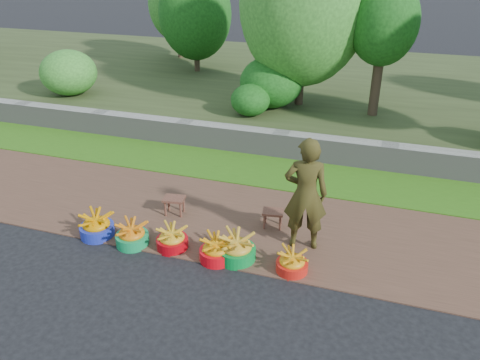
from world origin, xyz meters
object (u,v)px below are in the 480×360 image
(basin_d, at_px, (216,250))
(basin_f, at_px, (292,263))
(basin_a, at_px, (97,226))
(stool_left, at_px, (174,201))
(stool_right, at_px, (273,214))
(vendor_woman, at_px, (306,194))
(basin_b, at_px, (132,235))
(basin_c, at_px, (172,239))
(basin_e, at_px, (237,249))

(basin_d, bearing_deg, basin_f, 3.20)
(basin_a, bearing_deg, stool_left, 47.62)
(stool_right, bearing_deg, vendor_woman, -33.12)
(basin_b, relative_size, basin_f, 1.11)
(basin_d, xyz_separation_m, vendor_woman, (1.12, 0.73, 0.73))
(basin_b, height_order, stool_left, basin_b)
(stool_left, relative_size, vendor_woman, 0.22)
(stool_left, height_order, stool_right, stool_left)
(stool_left, xyz_separation_m, vendor_woman, (2.23, -0.24, 0.63))
(basin_f, bearing_deg, vendor_woman, 88.59)
(basin_f, height_order, stool_right, basin_f)
(basin_c, height_order, vendor_woman, vendor_woman)
(basin_c, distance_m, stool_left, 0.99)
(basin_b, height_order, basin_c, basin_b)
(basin_d, height_order, stool_left, basin_d)
(basin_b, height_order, basin_d, basin_b)
(basin_b, height_order, stool_right, basin_b)
(basin_a, relative_size, stool_left, 1.39)
(basin_c, bearing_deg, basin_d, -5.10)
(basin_e, relative_size, vendor_woman, 0.32)
(basin_b, distance_m, stool_left, 1.04)
(basin_b, xyz_separation_m, vendor_woman, (2.47, 0.76, 0.72))
(basin_b, bearing_deg, stool_left, 76.85)
(basin_a, xyz_separation_m, vendor_woman, (3.11, 0.72, 0.71))
(basin_c, relative_size, stool_left, 1.25)
(stool_left, bearing_deg, vendor_woman, -6.25)
(vendor_woman, bearing_deg, basin_e, 26.11)
(basin_d, bearing_deg, vendor_woman, 33.05)
(basin_a, distance_m, basin_d, 2.00)
(basin_a, bearing_deg, basin_f, 1.00)
(basin_a, distance_m, vendor_woman, 3.27)
(stool_left, bearing_deg, basin_b, -103.15)
(basin_b, relative_size, stool_left, 1.31)
(basin_c, height_order, stool_right, basin_c)
(basin_c, xyz_separation_m, stool_left, (-0.39, 0.91, 0.10))
(basin_b, relative_size, basin_c, 1.04)
(basin_d, xyz_separation_m, basin_f, (1.10, 0.06, -0.01))
(basin_c, bearing_deg, basin_a, -177.38)
(basin_b, height_order, basin_f, basin_b)
(basin_b, xyz_separation_m, basin_e, (1.63, 0.13, 0.02))
(basin_f, relative_size, stool_right, 1.23)
(basin_b, relative_size, stool_right, 1.36)
(basin_e, xyz_separation_m, basin_f, (0.82, -0.04, -0.03))
(basin_e, bearing_deg, basin_f, -2.44)
(basin_c, relative_size, stool_right, 1.30)
(basin_b, distance_m, vendor_woman, 2.68)
(basin_f, distance_m, stool_right, 1.17)
(basin_b, xyz_separation_m, basin_d, (1.35, 0.03, -0.00))
(basin_e, bearing_deg, stool_right, 74.36)
(basin_c, relative_size, vendor_woman, 0.27)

